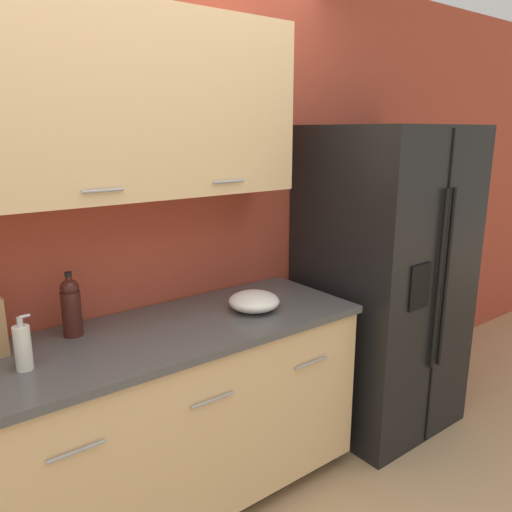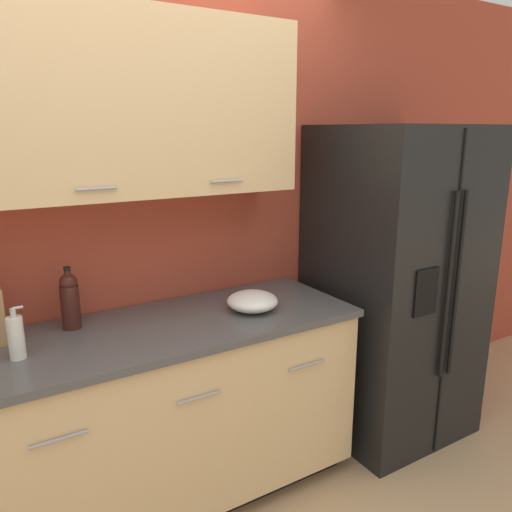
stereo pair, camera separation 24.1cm
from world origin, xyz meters
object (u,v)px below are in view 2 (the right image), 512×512
wine_bottle (70,300)px  refrigerator (394,284)px  soap_dispenser (16,337)px  mixing_bowl (252,301)px

wine_bottle → refrigerator: bearing=-7.5°
soap_dispenser → wine_bottle: bearing=40.6°
refrigerator → wine_bottle: (-1.74, 0.23, 0.15)m
soap_dispenser → mixing_bowl: size_ratio=0.84×
refrigerator → mixing_bowl: size_ratio=7.29×
mixing_bowl → wine_bottle: bearing=164.2°
wine_bottle → mixing_bowl: wine_bottle is taller
soap_dispenser → refrigerator: bearing=-0.7°
refrigerator → soap_dispenser: size_ratio=8.69×
wine_bottle → soap_dispenser: 0.32m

